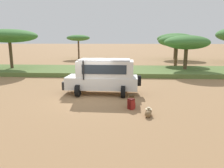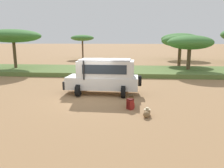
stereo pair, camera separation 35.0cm
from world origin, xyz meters
TOP-DOWN VIEW (x-y plane):
  - ground_plane at (0.00, 0.00)m, footprint 320.00×320.00m
  - grass_bank at (0.00, 11.16)m, footprint 120.00×7.00m
  - safari_vehicle at (0.62, 1.39)m, footprint 5.38×2.83m
  - backpack_beside_front_wheel at (2.50, -1.41)m, footprint 0.35×0.46m
  - backpack_cluster_center at (2.48, -1.99)m, footprint 0.45×0.45m
  - duffel_bag_low_black_case at (3.32, -3.02)m, footprint 0.39×0.80m
  - acacia_tree_far_left at (-11.18, 11.17)m, footprint 6.25×6.54m
  - acacia_tree_left_mid at (-7.11, 29.25)m, footprint 4.47×4.55m
  - acacia_tree_centre_back at (8.86, 11.50)m, footprint 4.91×5.25m
  - acacia_tree_right_mid at (8.92, 16.58)m, footprint 4.95×4.69m
  - acacia_tree_far_right at (11.41, 28.67)m, footprint 6.86×6.31m

SIDE VIEW (x-z plane):
  - ground_plane at x=0.00m, z-range 0.00..0.00m
  - duffel_bag_low_black_case at x=3.32m, z-range -0.04..0.37m
  - grass_bank at x=0.00m, z-range 0.00..0.44m
  - backpack_cluster_center at x=2.48m, z-range -0.01..0.59m
  - backpack_beside_front_wheel at x=2.50m, z-range -0.01..0.64m
  - safari_vehicle at x=0.62m, z-range 0.07..2.51m
  - acacia_tree_centre_back at x=8.86m, z-range 1.30..5.50m
  - acacia_tree_right_mid at x=8.92m, z-range 1.34..5.70m
  - acacia_tree_far_right at x=11.41m, z-range 1.39..6.23m
  - acacia_tree_left_mid at x=-7.11m, z-range 1.67..6.23m
  - acacia_tree_far_left at x=-11.18m, z-range 1.67..6.56m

